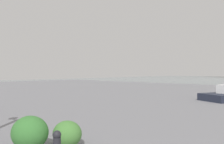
% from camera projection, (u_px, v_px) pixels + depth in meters
% --- Properties ---
extents(shrub_low, '(0.79, 0.71, 0.67)m').
position_uv_depth(shrub_low, '(30.00, 133.00, 4.75)').
color(shrub_low, '#387533').
rests_on(shrub_low, ground).
extents(shrub_round, '(0.64, 0.57, 0.54)m').
position_uv_depth(shrub_round, '(67.00, 134.00, 4.90)').
color(shrub_round, '#477F38').
rests_on(shrub_round, ground).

